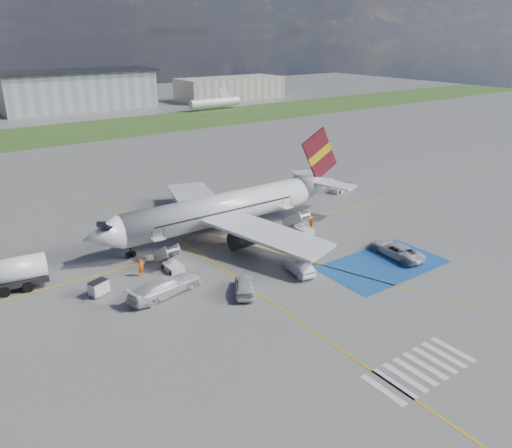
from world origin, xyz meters
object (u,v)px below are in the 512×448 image
object	(u,v)px
van_white_b	(165,284)
van_white_a	(396,248)
belt_loader	(341,188)
gpu_cart	(99,288)
car_silver_b	(298,266)
airliner	(230,207)
car_silver_a	(245,285)

from	to	relation	value
van_white_b	van_white_a	bearing A→B (deg)	-116.73
belt_loader	van_white_b	xyz separation A→B (m)	(-38.47, -14.76, 0.79)
gpu_cart	van_white_b	size ratio (longest dim) A/B	0.35
belt_loader	car_silver_b	distance (m)	31.17
airliner	car_silver_a	size ratio (longest dim) A/B	7.59
car_silver_b	van_white_b	size ratio (longest dim) A/B	0.78
belt_loader	car_silver_b	xyz separation A→B (m)	(-24.89, -18.76, 0.38)
gpu_cart	car_silver_a	distance (m)	14.30
airliner	van_white_b	xyz separation A→B (m)	(-14.01, -10.04, -2.21)
airliner	car_silver_b	size ratio (longest dim) A/B	7.88
belt_loader	van_white_b	world-z (taller)	van_white_b
airliner	belt_loader	distance (m)	25.10
belt_loader	car_silver_b	size ratio (longest dim) A/B	1.15
car_silver_a	van_white_a	xyz separation A→B (m)	(19.12, -2.87, 0.18)
airliner	van_white_a	bearing A→B (deg)	-56.09
gpu_cart	car_silver_b	size ratio (longest dim) A/B	0.45
car_silver_b	van_white_a	world-z (taller)	van_white_a
gpu_cart	car_silver_b	world-z (taller)	car_silver_b
car_silver_a	van_white_b	distance (m)	7.76
gpu_cart	car_silver_a	bearing A→B (deg)	-54.79
car_silver_b	gpu_cart	bearing A→B (deg)	-13.21
airliner	van_white_b	bearing A→B (deg)	-144.37
car_silver_a	car_silver_b	size ratio (longest dim) A/B	1.04
van_white_a	van_white_b	xyz separation A→B (m)	(-25.57, 7.17, 0.17)
airliner	car_silver_b	world-z (taller)	airliner
belt_loader	car_silver_b	bearing A→B (deg)	-159.47
gpu_cart	belt_loader	distance (m)	45.22
van_white_a	van_white_b	bearing A→B (deg)	-10.90
car_silver_b	belt_loader	bearing A→B (deg)	-134.03
car_silver_b	van_white_b	world-z (taller)	van_white_b
belt_loader	van_white_a	bearing A→B (deg)	-136.95
belt_loader	car_silver_a	world-z (taller)	car_silver_a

